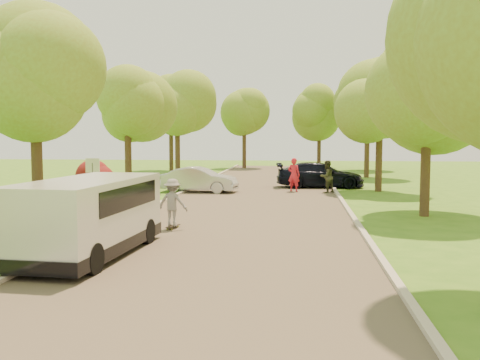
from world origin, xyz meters
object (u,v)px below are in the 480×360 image
at_px(dark_sedan, 320,175).
at_px(longboard, 173,226).
at_px(street_sign, 93,174).
at_px(minivan, 89,215).
at_px(person_striped, 294,175).
at_px(person_olive, 327,177).
at_px(silver_sedan, 199,180).
at_px(skateboarder, 173,202).

height_order(dark_sedan, longboard, dark_sedan).
distance_m(street_sign, minivan, 7.33).
bearing_deg(street_sign, longboard, -36.45).
xyz_separation_m(person_striped, person_olive, (1.74, -0.38, -0.06)).
xyz_separation_m(street_sign, silver_sedan, (2.54, 8.54, -0.89)).
distance_m(silver_sedan, skateboarder, 11.41).
distance_m(skateboarder, person_striped, 12.69).
bearing_deg(skateboarder, dark_sedan, -100.66).
height_order(skateboarder, person_olive, person_olive).
xyz_separation_m(longboard, skateboarder, (0.00, 0.00, 0.79)).
relative_size(street_sign, dark_sedan, 0.43).
height_order(street_sign, minivan, street_sign).
relative_size(minivan, skateboarder, 3.47).
relative_size(longboard, person_olive, 0.47).
distance_m(street_sign, dark_sedan, 14.96).
bearing_deg(dark_sedan, street_sign, 138.45).
distance_m(silver_sedan, person_striped, 5.13).
distance_m(dark_sedan, skateboarder, 15.57).
bearing_deg(longboard, dark_sedan, -100.66).
relative_size(minivan, person_olive, 3.10).
bearing_deg(person_striped, silver_sedan, 30.72).
bearing_deg(skateboarder, person_olive, -106.10).
distance_m(minivan, skateboarder, 4.21).
bearing_deg(longboard, skateboarder, -0.00).
relative_size(street_sign, person_striped, 1.18).
bearing_deg(longboard, street_sign, -27.14).
bearing_deg(dark_sedan, person_striped, 145.52).
relative_size(street_sign, silver_sedan, 0.53).
relative_size(silver_sedan, longboard, 5.02).
distance_m(minivan, longboard, 4.31).
bearing_deg(person_striped, street_sign, 72.91).
bearing_deg(minivan, person_striped, 76.73).
distance_m(street_sign, person_striped, 12.04).
height_order(minivan, longboard, minivan).
height_order(street_sign, longboard, street_sign).
bearing_deg(person_olive, longboard, 24.82).
relative_size(skateboarder, person_olive, 0.89).
bearing_deg(skateboarder, longboard, -0.00).
distance_m(longboard, person_striped, 12.72).
bearing_deg(skateboarder, minivan, 83.02).
distance_m(minivan, person_olive, 17.15).
distance_m(longboard, person_olive, 13.00).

